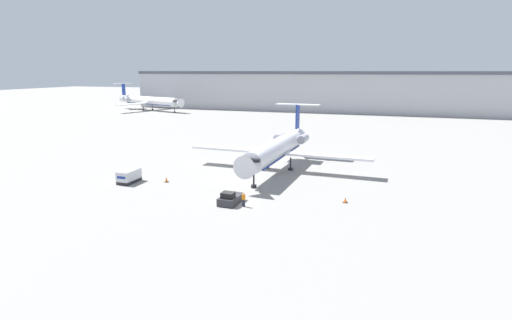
{
  "coord_description": "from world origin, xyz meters",
  "views": [
    {
      "loc": [
        17.82,
        -43.93,
        16.26
      ],
      "look_at": [
        0.0,
        8.93,
        3.73
      ],
      "focal_mm": 28.0,
      "sensor_mm": 36.0,
      "label": 1
    }
  ],
  "objects": [
    {
      "name": "airplane_parked_far_left",
      "position": [
        -77.59,
        100.15,
        3.95
      ],
      "size": [
        36.98,
        29.7,
        10.87
      ],
      "color": "white",
      "rests_on": "ground"
    },
    {
      "name": "pushback_tug",
      "position": [
        -0.43,
        0.15,
        0.6
      ],
      "size": [
        2.17,
        3.81,
        1.66
      ],
      "color": "#2D2D33",
      "rests_on": "ground"
    },
    {
      "name": "airplane_main",
      "position": [
        0.53,
        18.32,
        3.74
      ],
      "size": [
        30.96,
        28.13,
        10.05
      ],
      "color": "white",
      "rests_on": "ground"
    },
    {
      "name": "terminal_building",
      "position": [
        0.0,
        120.0,
        8.06
      ],
      "size": [
        180.0,
        16.8,
        16.06
      ],
      "color": "#B2B2B7",
      "rests_on": "ground"
    },
    {
      "name": "ground_plane",
      "position": [
        0.0,
        0.0,
        0.0
      ],
      "size": [
        600.0,
        600.0,
        0.0
      ],
      "primitive_type": "plane",
      "color": "gray"
    },
    {
      "name": "traffic_cone_right",
      "position": [
        13.19,
        5.03,
        0.33
      ],
      "size": [
        0.58,
        0.58,
        0.69
      ],
      "color": "black",
      "rests_on": "ground"
    },
    {
      "name": "worker_near_tug",
      "position": [
        1.57,
        -0.48,
        0.94
      ],
      "size": [
        0.4,
        0.25,
        1.78
      ],
      "color": "#232838",
      "rests_on": "ground"
    },
    {
      "name": "luggage_cart",
      "position": [
        -18.34,
        4.25,
        0.96
      ],
      "size": [
        1.98,
        3.66,
        1.91
      ],
      "color": "#232326",
      "rests_on": "ground"
    },
    {
      "name": "traffic_cone_left",
      "position": [
        -13.19,
        6.17,
        0.39
      ],
      "size": [
        0.57,
        0.57,
        0.82
      ],
      "color": "black",
      "rests_on": "ground"
    }
  ]
}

